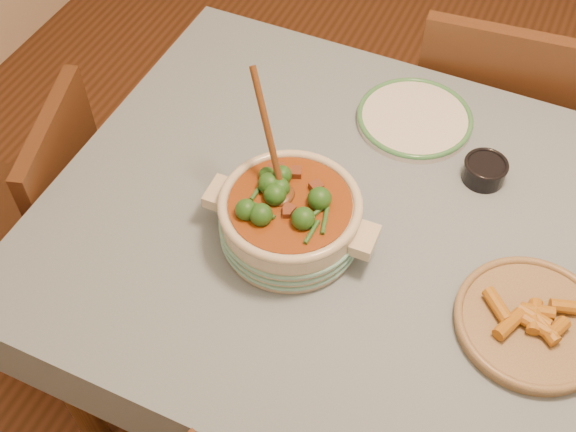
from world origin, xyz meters
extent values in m
plane|color=#442713|center=(0.00, 0.00, 0.00)|extent=(4.50, 4.50, 0.00)
cube|color=brown|center=(0.00, 0.00, 0.72)|extent=(1.60, 1.00, 0.05)
cube|color=slate|center=(0.00, 0.00, 0.75)|extent=(1.68, 1.08, 0.01)
cylinder|color=brown|center=(-0.73, -0.43, 0.35)|extent=(0.07, 0.07, 0.70)
cylinder|color=brown|center=(-0.73, 0.43, 0.35)|extent=(0.07, 0.07, 0.70)
cylinder|color=beige|center=(-0.30, -0.09, 0.81)|extent=(0.29, 0.29, 0.11)
torus|color=beige|center=(-0.30, -0.09, 0.87)|extent=(0.29, 0.29, 0.02)
cube|color=beige|center=(-0.14, -0.09, 0.83)|extent=(0.05, 0.08, 0.03)
cube|color=beige|center=(-0.45, -0.10, 0.83)|extent=(0.05, 0.08, 0.03)
cylinder|color=#8B3A14|center=(-0.30, -0.09, 0.86)|extent=(0.25, 0.25, 0.02)
cylinder|color=silver|center=(-0.17, 0.34, 0.77)|extent=(0.34, 0.34, 0.02)
torus|color=#3D8850|center=(-0.17, 0.34, 0.77)|extent=(0.27, 0.27, 0.01)
cylinder|color=black|center=(0.02, 0.23, 0.78)|extent=(0.11, 0.11, 0.05)
torus|color=black|center=(0.02, 0.23, 0.80)|extent=(0.10, 0.10, 0.01)
cylinder|color=black|center=(0.02, 0.23, 0.79)|extent=(0.08, 0.08, 0.01)
cylinder|color=#9F8358|center=(0.21, -0.10, 0.77)|extent=(0.32, 0.32, 0.02)
torus|color=#9F8358|center=(0.21, -0.10, 0.78)|extent=(0.29, 0.29, 0.02)
cube|color=#553419|center=(-0.04, 0.79, 0.44)|extent=(0.45, 0.45, 0.04)
cube|color=#553419|center=(-0.03, 0.60, 0.66)|extent=(0.42, 0.08, 0.44)
cylinder|color=#553419|center=(0.11, 0.98, 0.22)|extent=(0.04, 0.04, 0.44)
cylinder|color=#553419|center=(-0.24, 0.94, 0.22)|extent=(0.04, 0.04, 0.44)
cylinder|color=#553419|center=(0.15, 0.63, 0.22)|extent=(0.04, 0.04, 0.44)
cylinder|color=#553419|center=(-0.20, 0.59, 0.22)|extent=(0.04, 0.04, 0.44)
cube|color=#553419|center=(-1.09, -0.11, 0.41)|extent=(0.48, 0.48, 0.04)
cube|color=#553419|center=(-0.92, -0.06, 0.61)|extent=(0.15, 0.38, 0.41)
cylinder|color=#553419|center=(-1.29, 0.00, 0.20)|extent=(0.04, 0.04, 0.41)
cylinder|color=#553419|center=(-0.98, 0.09, 0.20)|extent=(0.04, 0.04, 0.41)
cylinder|color=#553419|center=(-0.88, -0.22, 0.20)|extent=(0.04, 0.04, 0.41)
camera|label=1|loc=(0.07, -0.91, 1.96)|focal=45.00mm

